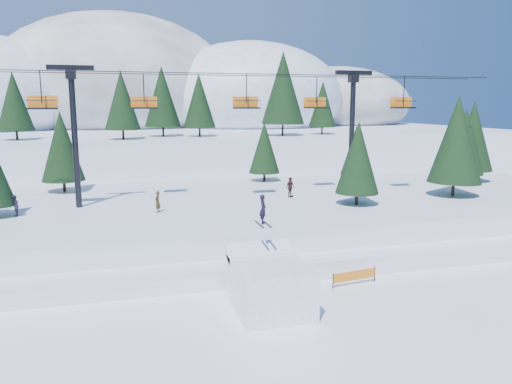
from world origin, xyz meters
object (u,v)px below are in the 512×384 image
object	(u,v)px
banner_far	(380,255)
banner_near	(354,276)
jump_kicker	(269,284)
chairlift	(215,114)

from	to	relation	value
banner_far	banner_near	bearing A→B (deg)	-137.61
jump_kicker	chairlift	size ratio (longest dim) A/B	0.12
banner_near	chairlift	bearing A→B (deg)	109.91
banner_far	chairlift	bearing A→B (deg)	127.17
jump_kicker	banner_far	size ratio (longest dim) A/B	2.10
jump_kicker	banner_near	bearing A→B (deg)	18.41
chairlift	banner_near	distance (m)	17.46
jump_kicker	banner_far	world-z (taller)	jump_kicker
jump_kicker	banner_far	bearing A→B (deg)	28.78
banner_near	banner_far	world-z (taller)	same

